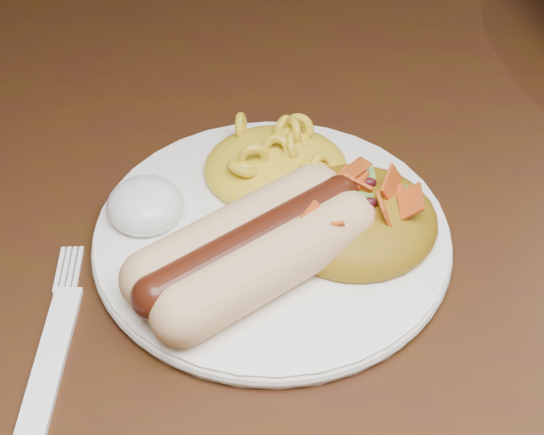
{
  "coord_description": "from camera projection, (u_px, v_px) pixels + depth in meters",
  "views": [
    {
      "loc": [
        -0.11,
        -0.45,
        1.1
      ],
      "look_at": [
        -0.1,
        -0.1,
        0.77
      ],
      "focal_mm": 55.0,
      "sensor_mm": 36.0,
      "label": 1
    }
  ],
  "objects": [
    {
      "name": "table",
      "position": [
        402.0,
        228.0,
        0.64
      ],
      "size": [
        1.6,
        0.9,
        0.75
      ],
      "color": "black",
      "rests_on": "floor"
    },
    {
      "name": "plate",
      "position": [
        272.0,
        236.0,
        0.49
      ],
      "size": [
        0.27,
        0.27,
        0.01
      ],
      "primitive_type": "cylinder",
      "rotation": [
        0.0,
        0.0,
        0.41
      ],
      "color": "white",
      "rests_on": "table"
    },
    {
      "name": "hotdog",
      "position": [
        253.0,
        248.0,
        0.45
      ],
      "size": [
        0.12,
        0.12,
        0.03
      ],
      "rotation": [
        0.0,
        0.0,
        0.63
      ],
      "color": "#F3AD84",
      "rests_on": "plate"
    },
    {
      "name": "mac_and_cheese",
      "position": [
        276.0,
        152.0,
        0.51
      ],
      "size": [
        0.11,
        0.1,
        0.03
      ],
      "primitive_type": "ellipsoid",
      "rotation": [
        0.0,
        0.0,
        -0.28
      ],
      "color": "yellow",
      "rests_on": "plate"
    },
    {
      "name": "sour_cream",
      "position": [
        144.0,
        198.0,
        0.49
      ],
      "size": [
        0.05,
        0.05,
        0.03
      ],
      "primitive_type": "ellipsoid",
      "rotation": [
        0.0,
        0.0,
        -0.13
      ],
      "color": "white",
      "rests_on": "plate"
    },
    {
      "name": "taco_salad",
      "position": [
        356.0,
        208.0,
        0.48
      ],
      "size": [
        0.1,
        0.09,
        0.04
      ],
      "rotation": [
        0.0,
        0.0,
        -0.01
      ],
      "color": "#D45909",
      "rests_on": "plate"
    },
    {
      "name": "fork",
      "position": [
        50.0,
        362.0,
        0.43
      ],
      "size": [
        0.03,
        0.15,
        0.0
      ],
      "primitive_type": "cube",
      "rotation": [
        0.0,
        0.0,
        -0.06
      ],
      "color": "white",
      "rests_on": "table"
    }
  ]
}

